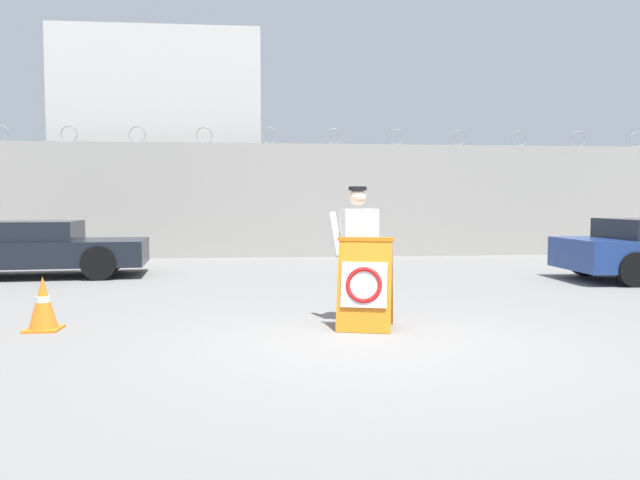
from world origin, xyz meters
name	(u,v)px	position (x,y,z in m)	size (l,w,h in m)	color
ground_plane	(367,341)	(0.00, 0.00, 0.00)	(90.00, 90.00, 0.00)	gray
perimeter_wall	(302,200)	(0.00, 11.15, 1.64)	(36.00, 0.30, 3.71)	#ADA8A0
building_block	(172,149)	(-4.46, 16.87, 3.55)	(6.57, 7.59, 7.09)	silver
barricade_sign	(365,283)	(0.09, 0.71, 0.57)	(0.81, 0.79, 1.15)	orange
security_guard	(357,246)	(0.08, 1.26, 1.00)	(0.68, 0.37, 1.78)	#514C42
traffic_cone_near	(43,304)	(-3.87, 0.99, 0.33)	(0.41, 0.41, 0.67)	orange
parked_car_front_coupe	(33,248)	(-5.98, 6.74, 0.61)	(4.63, 2.22, 1.18)	black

